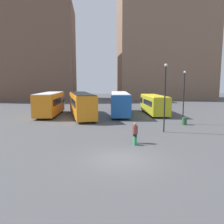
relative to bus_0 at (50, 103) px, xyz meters
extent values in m
plane|color=#4C4C4F|center=(7.67, -19.21, -1.76)|extent=(160.00, 160.00, 0.00)
cube|color=brown|center=(-12.92, 30.63, 10.76)|extent=(28.67, 14.50, 25.04)
cube|color=#7F604C|center=(27.37, 30.63, 19.96)|extent=(26.90, 12.11, 43.44)
cube|color=orange|center=(0.00, -0.08, -0.03)|extent=(3.01, 9.21, 2.90)
cube|color=black|center=(0.19, 3.64, 0.33)|extent=(2.67, 1.81, 1.10)
cube|color=black|center=(-0.05, -0.89, 0.33)|extent=(2.87, 5.94, 0.87)
cube|color=white|center=(0.00, -0.08, 1.46)|extent=(2.80, 9.02, 0.08)
cylinder|color=black|center=(0.14, 2.74, -1.25)|extent=(2.49, 1.15, 1.02)
cylinder|color=black|center=(-0.15, -2.89, -1.25)|extent=(2.49, 1.15, 1.02)
cube|color=orange|center=(4.57, -1.61, -0.04)|extent=(4.26, 12.04, 2.93)
cube|color=black|center=(3.82, 3.17, 0.33)|extent=(2.80, 2.53, 1.11)
cube|color=black|center=(4.73, -2.66, 0.33)|extent=(3.63, 7.85, 0.88)
cube|color=black|center=(4.57, -1.61, 1.47)|extent=(4.03, 11.78, 0.08)
cylinder|color=black|center=(4.00, 2.01, -1.29)|extent=(2.48, 1.29, 0.94)
cylinder|color=black|center=(5.14, -5.22, -1.29)|extent=(2.48, 1.29, 0.94)
cube|color=#1E56A3|center=(10.09, -0.23, -0.03)|extent=(3.54, 11.04, 2.86)
cube|color=black|center=(10.50, 4.20, 0.33)|extent=(2.76, 2.22, 1.09)
cube|color=black|center=(10.00, -1.20, 0.33)|extent=(3.21, 7.15, 0.86)
cube|color=white|center=(10.09, -0.23, 1.44)|extent=(3.32, 10.80, 0.08)
cylinder|color=black|center=(10.40, 3.12, -1.21)|extent=(2.54, 1.32, 1.09)
cylinder|color=black|center=(9.78, -3.58, -1.21)|extent=(2.54, 1.32, 1.09)
cube|color=gold|center=(15.34, -0.11, -0.27)|extent=(2.80, 9.24, 2.48)
cube|color=black|center=(15.50, 3.64, 0.04)|extent=(2.52, 1.79, 0.94)
cube|color=black|center=(15.31, -0.93, 0.04)|extent=(2.69, 5.95, 0.74)
cube|color=yellow|center=(15.34, -0.11, 1.01)|extent=(2.60, 9.05, 0.08)
cylinder|color=black|center=(15.46, 2.73, -1.31)|extent=(2.35, 1.01, 0.91)
cylinder|color=black|center=(15.22, -2.94, -1.31)|extent=(2.35, 1.01, 0.91)
cylinder|color=black|center=(9.22, -15.63, -1.39)|extent=(0.18, 0.18, 0.75)
cylinder|color=black|center=(9.38, -15.58, -1.39)|extent=(0.18, 0.18, 0.75)
cylinder|color=brown|center=(9.30, -15.60, -0.69)|extent=(0.52, 0.52, 0.65)
sphere|color=#9E7051|center=(9.30, -15.60, -0.24)|extent=(0.24, 0.24, 0.24)
cube|color=#28844C|center=(9.17, -16.10, -1.46)|extent=(0.26, 0.39, 0.61)
cube|color=black|center=(9.21, -16.22, -1.02)|extent=(0.10, 0.05, 0.27)
cylinder|color=black|center=(16.35, -8.26, 1.13)|extent=(0.12, 0.12, 5.78)
sphere|color=beige|center=(16.35, -8.26, 4.10)|extent=(0.28, 0.28, 0.28)
cylinder|color=black|center=(12.82, -12.11, 1.35)|extent=(0.12, 0.12, 6.23)
sphere|color=beige|center=(12.82, -12.11, 4.55)|extent=(0.28, 0.28, 0.28)
cylinder|color=#285633|center=(16.33, -8.77, -1.34)|extent=(0.52, 0.52, 0.85)
camera|label=1|loc=(5.91, -32.04, 2.98)|focal=35.00mm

